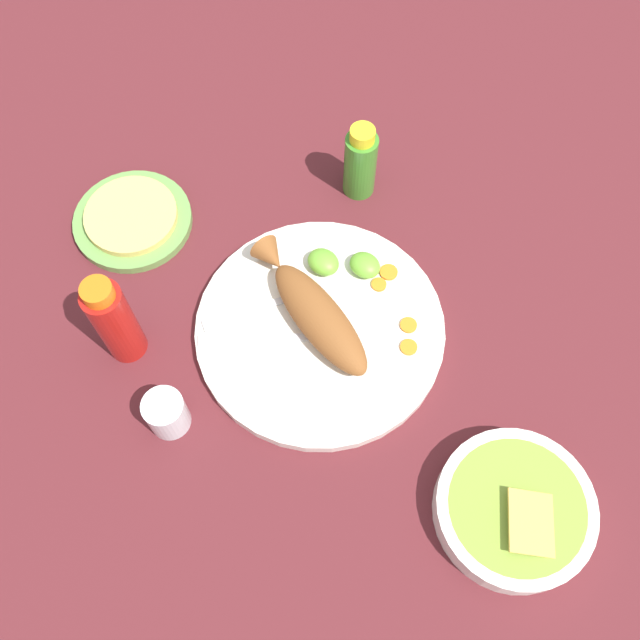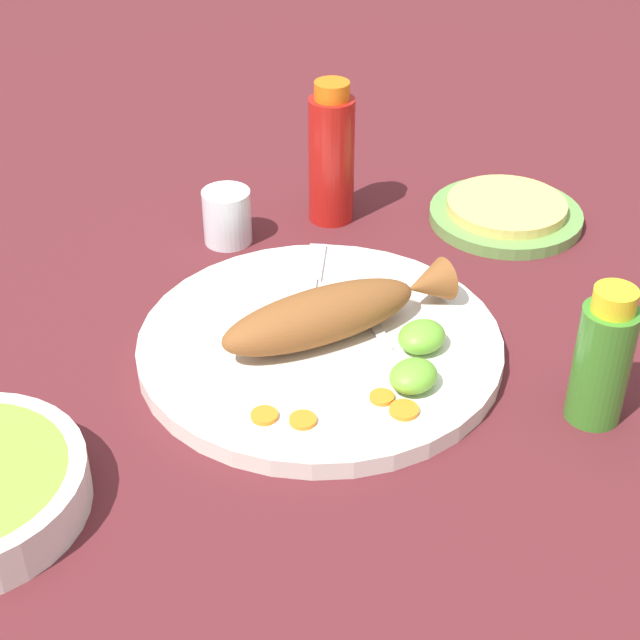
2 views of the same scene
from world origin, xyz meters
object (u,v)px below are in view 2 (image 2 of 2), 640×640
Objects in this scene: salt_cup at (227,220)px; tortilla_plate at (505,216)px; hot_sauce_bottle_green at (603,359)px; main_plate at (320,345)px; fork_far at (358,289)px; fork_near at (311,285)px; hot_sauce_bottle_red at (331,156)px; fried_fish at (334,312)px.

salt_cup reaches higher than tortilla_plate.
salt_cup is at bearing -84.30° from hot_sauce_bottle_green.
main_plate is 2.04× the size of fork_far.
fork_near is 0.19m from hot_sauce_bottle_red.
fork_far is 1.02× the size of hot_sauce_bottle_red.
main_plate is 5.57× the size of salt_cup.
hot_sauce_bottle_green is at bearing 116.38° from main_plate.
hot_sauce_bottle_red is at bearing -100.50° from hot_sauce_bottle_green.
tortilla_plate is (-0.26, 0.18, -0.02)m from salt_cup.
fork_far is 1.29× the size of hot_sauce_bottle_green.
hot_sauce_bottle_green is (-0.06, 0.30, 0.04)m from fork_near.
salt_cup is (-0.07, -0.22, 0.02)m from main_plate.
main_plate is 0.23m from salt_cup.
fried_fish is at bearing 148.09° from fork_far.
fork_near is 0.89× the size of hot_sauce_bottle_red.
hot_sauce_bottle_red reaches higher than fork_far.
hot_sauce_bottle_red is 0.14m from salt_cup.
tortilla_plate is at bearing 134.48° from hot_sauce_bottle_red.
hot_sauce_bottle_red is 1.27× the size of hot_sauce_bottle_green.
hot_sauce_bottle_red is (-0.19, -0.18, 0.07)m from main_plate.
hot_sauce_bottle_green is 2.11× the size of salt_cup.
fried_fish reaches higher than main_plate.
hot_sauce_bottle_red is at bearing -135.60° from main_plate.
hot_sauce_bottle_green reaches higher than fried_fish.
fried_fish is 1.47× the size of hot_sauce_bottle_red.
fried_fish is 0.32m from tortilla_plate.
fork_near is 0.15m from salt_cup.
fried_fish is at bearing -160.18° from fork_near.
fork_far is 0.19m from hot_sauce_bottle_red.
fried_fish is at bearing -66.19° from hot_sauce_bottle_green.
main_plate is 2.63× the size of hot_sauce_bottle_green.
fork_near is (-0.04, -0.07, -0.02)m from fried_fish.
fork_far is 0.96× the size of tortilla_plate.
hot_sauce_bottle_green is at bearing 95.70° from salt_cup.
salt_cup is (-0.05, -0.23, -0.02)m from fried_fish.
hot_sauce_bottle_green is (-0.11, 0.23, 0.05)m from main_plate.
hot_sauce_bottle_red is at bearing -117.80° from fried_fish.
salt_cup reaches higher than fork_far.
fried_fish reaches higher than fork_near.
fork_near is 0.30m from hot_sauce_bottle_green.
hot_sauce_bottle_green is 0.45m from salt_cup.
tortilla_plate is at bearing -172.97° from main_plate.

